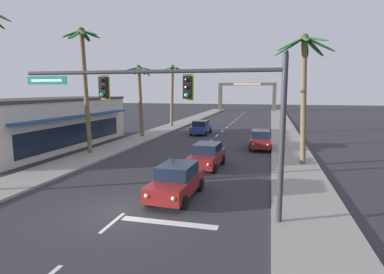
{
  "coord_description": "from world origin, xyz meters",
  "views": [
    {
      "loc": [
        6.01,
        -11.96,
        5.27
      ],
      "look_at": [
        1.01,
        8.0,
        2.2
      ],
      "focal_mm": 29.36,
      "sensor_mm": 36.0,
      "label": 1
    }
  ],
  "objects": [
    {
      "name": "town_gateway_arch",
      "position": [
        0.0,
        69.76,
        4.6
      ],
      "size": [
        14.54,
        0.9,
        7.18
      ],
      "color": "#423D38",
      "rests_on": "ground"
    },
    {
      "name": "palm_left_farthest",
      "position": [
        -7.7,
        31.18,
        5.86
      ],
      "size": [
        3.27,
        3.34,
        8.87
      ],
      "color": "brown",
      "rests_on": "ground"
    },
    {
      "name": "traffic_signal_mast",
      "position": [
        2.81,
        0.29,
        4.85
      ],
      "size": [
        11.36,
        0.41,
        6.75
      ],
      "color": "#2D2D33",
      "rests_on": "ground"
    },
    {
      "name": "palm_left_second",
      "position": [
        -8.61,
        10.82,
        6.8
      ],
      "size": [
        3.11,
        2.93,
        10.2
      ],
      "color": "brown",
      "rests_on": "ground"
    },
    {
      "name": "ground_plane",
      "position": [
        0.0,
        0.0,
        0.0
      ],
      "size": [
        220.0,
        220.0,
        0.0
      ],
      "primitive_type": "plane",
      "color": "#2D2D33"
    },
    {
      "name": "sidewalk_right",
      "position": [
        7.8,
        20.0,
        0.07
      ],
      "size": [
        3.2,
        110.0,
        0.14
      ],
      "primitive_type": "cube",
      "color": "gray",
      "rests_on": "ground"
    },
    {
      "name": "sedan_third_in_queue",
      "position": [
        1.9,
        8.7,
        0.85
      ],
      "size": [
        2.1,
        4.51,
        1.68
      ],
      "color": "maroon",
      "rests_on": "ground"
    },
    {
      "name": "sedan_parked_nearest_kerb",
      "position": [
        5.21,
        16.83,
        0.85
      ],
      "size": [
        2.07,
        4.5,
        1.68
      ],
      "color": "maroon",
      "rests_on": "ground"
    },
    {
      "name": "storefront_strip_left",
      "position": [
        -13.74,
        12.61,
        2.28
      ],
      "size": [
        7.05,
        18.49,
        4.56
      ],
      "color": "beige",
      "rests_on": "ground"
    },
    {
      "name": "lane_markings",
      "position": [
        0.46,
        19.03,
        0.0
      ],
      "size": [
        4.28,
        86.33,
        0.01
      ],
      "color": "silver",
      "rests_on": "ground"
    },
    {
      "name": "palm_right_second",
      "position": [
        8.12,
        11.0,
        6.37
      ],
      "size": [
        4.15,
        4.29,
        9.05
      ],
      "color": "brown",
      "rests_on": "ground"
    },
    {
      "name": "palm_left_third",
      "position": [
        -8.28,
        21.0,
        5.45
      ],
      "size": [
        3.44,
        3.16,
        8.08
      ],
      "color": "brown",
      "rests_on": "ground"
    },
    {
      "name": "sedan_oncoming_far",
      "position": [
        -2.05,
        24.7,
        0.85
      ],
      "size": [
        1.98,
        4.46,
        1.68
      ],
      "color": "navy",
      "rests_on": "ground"
    },
    {
      "name": "sidewalk_left",
      "position": [
        -7.8,
        20.0,
        0.07
      ],
      "size": [
        3.2,
        110.0,
        0.14
      ],
      "primitive_type": "cube",
      "color": "gray",
      "rests_on": "ground"
    },
    {
      "name": "sedan_lead_at_stop_bar",
      "position": [
        1.64,
        2.35,
        0.85
      ],
      "size": [
        2.09,
        4.51,
        1.68
      ],
      "color": "maroon",
      "rests_on": "ground"
    }
  ]
}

